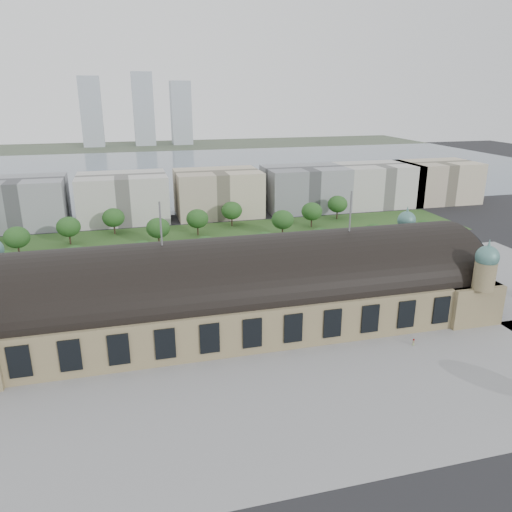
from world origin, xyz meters
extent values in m
plane|color=black|center=(0.00, 0.00, 0.00)|extent=(900.00, 900.00, 0.00)
cube|color=#857652|center=(0.00, 0.00, 6.00)|extent=(150.00, 40.00, 12.00)
cube|color=#857652|center=(67.00, 0.00, 6.00)|extent=(16.00, 43.00, 12.00)
cylinder|color=black|center=(0.00, 0.00, 12.00)|extent=(144.00, 37.60, 37.60)
cylinder|color=black|center=(73.00, 0.00, 14.00)|extent=(1.20, 32.00, 32.00)
cylinder|color=#857652|center=(67.00, 21.00, 16.00)|extent=(6.00, 6.00, 8.00)
sphere|color=slate|center=(67.00, 21.00, 21.50)|extent=(6.40, 6.40, 6.40)
cone|color=slate|center=(67.00, 21.00, 25.50)|extent=(1.00, 1.00, 2.50)
cylinder|color=#857652|center=(67.00, -21.00, 16.00)|extent=(6.00, 6.00, 8.00)
sphere|color=slate|center=(67.00, -21.00, 21.50)|extent=(6.40, 6.40, 6.40)
cone|color=slate|center=(67.00, -21.00, 25.50)|extent=(1.00, 1.00, 2.50)
cylinder|color=#59595B|center=(-20.00, 0.00, 31.50)|extent=(0.50, 0.50, 12.00)
cylinder|color=#59595B|center=(35.00, 0.00, 31.50)|extent=(0.50, 0.50, 12.00)
cube|color=gray|center=(10.00, -44.00, 0.00)|extent=(190.00, 48.00, 0.12)
cube|color=black|center=(-20.00, 38.00, 0.00)|extent=(260.00, 26.00, 0.10)
cube|color=#2C4F1F|center=(-15.00, 93.00, 0.00)|extent=(300.00, 45.00, 0.10)
cube|color=#E95B0D|center=(-55.00, 62.00, 4.70)|extent=(14.00, 9.00, 0.70)
cube|color=#59595B|center=(-53.00, 68.00, 1.60)|extent=(7.00, 5.00, 3.20)
cylinder|color=#59595B|center=(-60.50, 65.20, 2.20)|extent=(0.50, 0.50, 4.40)
cylinder|color=#59595B|center=(-49.50, 65.20, 2.20)|extent=(0.50, 0.50, 4.40)
cylinder|color=#59595B|center=(-60.50, 58.80, 2.20)|extent=(0.50, 0.50, 4.40)
cylinder|color=#59595B|center=(-49.50, 58.80, 2.20)|extent=(0.50, 0.50, 4.40)
cube|color=slate|center=(0.00, 298.00, 0.00)|extent=(700.00, 320.00, 0.08)
cube|color=#44513D|center=(0.00, 498.00, 0.00)|extent=(700.00, 120.00, 0.14)
cube|color=#9EA8B2|center=(-60.00, 508.00, 40.00)|extent=(24.00, 24.00, 80.00)
cube|color=#9EA8B2|center=(0.00, 508.00, 42.50)|extent=(24.00, 24.00, 85.00)
cube|color=#9EA8B2|center=(45.00, 508.00, 37.50)|extent=(24.00, 24.00, 75.00)
cube|color=gray|center=(-80.00, 133.00, 12.00)|extent=(45.00, 32.00, 24.00)
cube|color=beige|center=(-30.00, 133.00, 12.00)|extent=(45.00, 32.00, 24.00)
cube|color=#C3B799|center=(20.00, 133.00, 12.00)|extent=(45.00, 32.00, 24.00)
cube|color=gray|center=(70.00, 133.00, 12.00)|extent=(45.00, 32.00, 24.00)
cube|color=beige|center=(115.00, 133.00, 12.00)|extent=(45.00, 32.00, 24.00)
cube|color=#C3B799|center=(155.00, 133.00, 12.00)|extent=(45.00, 32.00, 24.00)
cylinder|color=#2D2116|center=(-72.00, 53.00, 2.16)|extent=(0.70, 0.70, 4.32)
ellipsoid|color=#1C4A1A|center=(-72.00, 53.00, 7.44)|extent=(9.60, 9.60, 8.16)
cylinder|color=#2D2116|center=(-48.00, 53.00, 2.16)|extent=(0.70, 0.70, 4.32)
ellipsoid|color=#1C4A1A|center=(-48.00, 53.00, 7.44)|extent=(9.60, 9.60, 8.16)
cylinder|color=#2D2116|center=(-24.00, 53.00, 2.16)|extent=(0.70, 0.70, 4.32)
ellipsoid|color=#1C4A1A|center=(-24.00, 53.00, 7.44)|extent=(9.60, 9.60, 8.16)
cylinder|color=#2D2116|center=(0.00, 53.00, 2.16)|extent=(0.70, 0.70, 4.32)
ellipsoid|color=#1C4A1A|center=(0.00, 53.00, 7.44)|extent=(9.60, 9.60, 8.16)
cylinder|color=#2D2116|center=(24.00, 53.00, 2.16)|extent=(0.70, 0.70, 4.32)
ellipsoid|color=#1C4A1A|center=(24.00, 53.00, 7.44)|extent=(9.60, 9.60, 8.16)
cylinder|color=#2D2116|center=(48.00, 53.00, 2.16)|extent=(0.70, 0.70, 4.32)
ellipsoid|color=#1C4A1A|center=(48.00, 53.00, 7.44)|extent=(9.60, 9.60, 8.16)
cylinder|color=#2D2116|center=(72.00, 53.00, 2.16)|extent=(0.70, 0.70, 4.32)
ellipsoid|color=#1C4A1A|center=(72.00, 53.00, 7.44)|extent=(9.60, 9.60, 8.16)
cylinder|color=#2D2116|center=(96.00, 53.00, 2.16)|extent=(0.70, 0.70, 4.32)
ellipsoid|color=#1C4A1A|center=(96.00, 53.00, 7.44)|extent=(9.60, 9.60, 8.16)
cylinder|color=#2D2116|center=(-73.00, 83.00, 2.34)|extent=(0.70, 0.70, 4.68)
ellipsoid|color=#1C4A1A|center=(-73.00, 83.00, 8.06)|extent=(10.40, 10.40, 8.84)
cylinder|color=#2D2116|center=(-54.00, 95.00, 2.34)|extent=(0.70, 0.70, 4.68)
ellipsoid|color=#1C4A1A|center=(-54.00, 95.00, 8.06)|extent=(10.40, 10.40, 8.84)
cylinder|color=#2D2116|center=(-35.00, 107.00, 2.34)|extent=(0.70, 0.70, 4.68)
ellipsoid|color=#1C4A1A|center=(-35.00, 107.00, 8.06)|extent=(10.40, 10.40, 8.84)
cylinder|color=#2D2116|center=(-16.00, 83.00, 2.34)|extent=(0.70, 0.70, 4.68)
ellipsoid|color=#1C4A1A|center=(-16.00, 83.00, 8.06)|extent=(10.40, 10.40, 8.84)
cylinder|color=#2D2116|center=(3.00, 95.00, 2.34)|extent=(0.70, 0.70, 4.68)
ellipsoid|color=#1C4A1A|center=(3.00, 95.00, 8.06)|extent=(10.40, 10.40, 8.84)
cylinder|color=#2D2116|center=(22.00, 107.00, 2.34)|extent=(0.70, 0.70, 4.68)
ellipsoid|color=#1C4A1A|center=(22.00, 107.00, 8.06)|extent=(10.40, 10.40, 8.84)
cylinder|color=#2D2116|center=(41.00, 83.00, 2.34)|extent=(0.70, 0.70, 4.68)
ellipsoid|color=#1C4A1A|center=(41.00, 83.00, 8.06)|extent=(10.40, 10.40, 8.84)
cylinder|color=#2D2116|center=(60.00, 95.00, 2.34)|extent=(0.70, 0.70, 4.68)
ellipsoid|color=#1C4A1A|center=(60.00, 95.00, 8.06)|extent=(10.40, 10.40, 8.84)
cylinder|color=#2D2116|center=(79.00, 107.00, 2.34)|extent=(0.70, 0.70, 4.68)
ellipsoid|color=#1C4A1A|center=(79.00, 107.00, 8.06)|extent=(10.40, 10.40, 8.84)
imported|color=maroon|center=(-37.90, 48.53, 0.67)|extent=(4.74, 2.19, 1.34)
imported|color=#1A2A4A|center=(0.08, 37.48, 0.67)|extent=(3.92, 1.60, 1.33)
imported|color=slate|center=(57.87, 40.11, 0.71)|extent=(4.50, 2.07, 1.43)
imported|color=black|center=(-60.21, 25.00, 0.80)|extent=(5.06, 3.94, 1.61)
imported|color=maroon|center=(-61.85, 21.00, 0.75)|extent=(5.76, 5.31, 1.50)
imported|color=#172042|center=(-54.91, 24.52, 0.69)|extent=(5.12, 3.52, 1.38)
imported|color=#4F5356|center=(-47.07, 25.00, 0.76)|extent=(4.80, 3.43, 1.52)
imported|color=silver|center=(-29.03, 25.00, 0.74)|extent=(4.42, 4.06, 1.47)
imported|color=#93979B|center=(-18.84, 21.00, 0.72)|extent=(5.69, 4.51, 1.44)
imported|color=black|center=(-18.00, 25.00, 0.82)|extent=(5.94, 5.25, 1.65)
imported|color=red|center=(-6.88, 27.00, 1.62)|extent=(11.74, 3.36, 3.23)
imported|color=beige|center=(13.91, 27.00, 1.73)|extent=(12.65, 4.05, 3.46)
imported|color=beige|center=(33.52, 30.93, 1.88)|extent=(13.49, 3.16, 3.76)
imported|color=gray|center=(43.29, -26.05, 0.99)|extent=(1.02, 0.65, 1.98)
camera|label=1|loc=(-28.23, -130.90, 65.63)|focal=35.00mm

